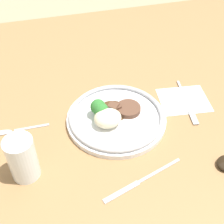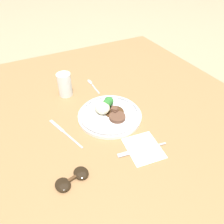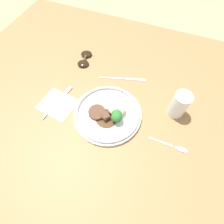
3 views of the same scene
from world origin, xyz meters
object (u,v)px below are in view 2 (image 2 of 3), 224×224
Objects in this scene: plate at (109,113)px; knife at (64,132)px; spoon at (91,83)px; fork at (137,151)px; sunglasses at (72,179)px; juice_glass at (65,85)px.

knife is at bearing 91.64° from plate.
spoon is at bearing -7.00° from plate.
fork is 1.54× the size of sunglasses.
fork and spoon have the same top height.
spoon is (0.50, -0.03, -0.00)m from fork.
plate is 2.39× the size of juice_glass.
plate is at bearing -155.19° from juice_glass.
juice_glass is at bearing -67.28° from fork.
juice_glass reaches higher than spoon.
plate reaches higher than spoon.
fork is at bearing -166.08° from juice_glass.
sunglasses is (-0.50, 0.28, 0.01)m from spoon.
sunglasses reaches higher than knife.
juice_glass is at bearing 104.00° from spoon.
sunglasses is (-0.23, 0.25, -0.01)m from plate.
knife is at bearing -37.50° from fork.
spoon is at bearing -57.21° from knife.
plate is at bearing 173.73° from spoon.
fork is 0.25m from sunglasses.
juice_glass is 0.27m from knife.
knife is 0.37m from spoon.
juice_glass is at bearing -28.20° from sunglasses.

